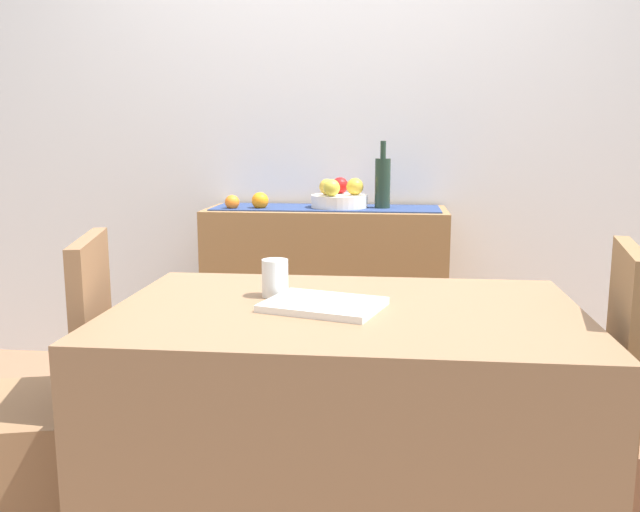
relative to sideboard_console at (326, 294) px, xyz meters
The scene contains 16 objects.
ground_plane 1.01m from the sideboard_console, 91.07° to the right, with size 6.40×6.40×0.02m, color #866148.
room_wall_rear 0.97m from the sideboard_console, 93.78° to the left, with size 6.40×0.06×2.70m, color silver.
sideboard_console is the anchor object (origin of this frame).
table_runner 0.42m from the sideboard_console, ahead, with size 1.06×0.32×0.01m, color navy.
fruit_bowl 0.45m from the sideboard_console, ahead, with size 0.26×0.26×0.06m, color silver.
apple_left 0.53m from the sideboard_console, 49.83° to the left, with size 0.08×0.08×0.08m, color red.
apple_center 0.52m from the sideboard_console, 51.18° to the right, with size 0.08×0.08×0.08m, color gold.
apple_right 0.53m from the sideboard_console, 68.31° to the right, with size 0.08×0.08×0.08m, color gold.
apple_front 0.54m from the sideboard_console, ahead, with size 0.08×0.08×0.08m, color gold.
wine_bottle 0.60m from the sideboard_console, ahead, with size 0.07×0.07×0.31m.
orange_loose_near_bowl 0.55m from the sideboard_console, 168.28° to the right, with size 0.08×0.08×0.08m, color orange.
orange_loose_end 0.63m from the sideboard_console, 168.27° to the right, with size 0.07×0.07×0.07m, color orange.
dining_table 1.50m from the sideboard_console, 82.44° to the right, with size 1.17×0.76×0.74m, color #886446.
open_book 1.54m from the sideboard_console, 84.63° to the right, with size 0.28×0.21×0.02m, color white.
coffee_cup 1.44m from the sideboard_console, 90.02° to the right, with size 0.07×0.07×0.10m, color silver.
chair_near_window 1.63m from the sideboard_console, 113.81° to the right, with size 0.49×0.49×0.90m.
Camera 1 is at (0.32, -2.20, 1.16)m, focal length 37.56 mm.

